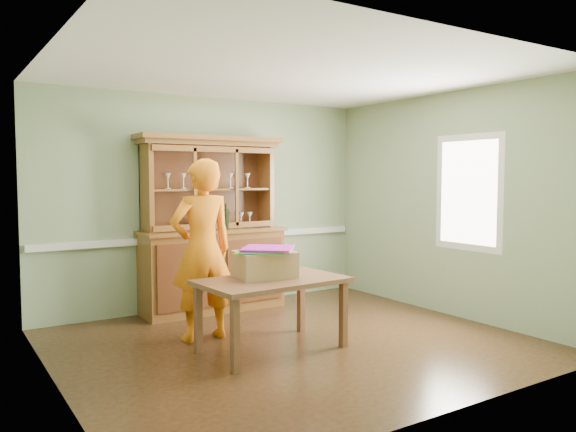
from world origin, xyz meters
TOP-DOWN VIEW (x-y plane):
  - floor at (0.00, 0.00)m, footprint 4.50×4.50m
  - ceiling at (0.00, 0.00)m, footprint 4.50×4.50m
  - wall_back at (0.00, 2.00)m, footprint 4.50×0.00m
  - wall_left at (-2.25, 0.00)m, footprint 0.00×4.00m
  - wall_right at (2.25, 0.00)m, footprint 0.00×4.00m
  - wall_front at (0.00, -2.00)m, footprint 4.50×0.00m
  - chair_rail at (0.00, 1.98)m, footprint 4.41×0.05m
  - framed_map at (-2.23, 0.30)m, footprint 0.03×0.60m
  - window_panel at (2.23, -0.30)m, footprint 0.03×0.96m
  - china_hutch at (-0.08, 1.75)m, footprint 1.86×0.61m
  - dining_table at (-0.29, -0.06)m, footprint 1.44×0.92m
  - cardboard_box at (-0.31, 0.06)m, footprint 0.60×0.51m
  - kite_stack at (-0.30, 0.03)m, footprint 0.66×0.66m
  - person at (-0.71, 0.64)m, footprint 0.68×0.45m

SIDE VIEW (x-z plane):
  - floor at x=0.00m, z-range 0.00..0.00m
  - dining_table at x=-0.29m, z-range 0.27..0.96m
  - china_hutch at x=-0.08m, z-range -0.33..1.86m
  - cardboard_box at x=-0.31m, z-range 0.70..0.95m
  - chair_rail at x=0.00m, z-range 0.86..0.94m
  - person at x=-0.71m, z-range 0.00..1.86m
  - kite_stack at x=-0.30m, z-range 0.95..1.00m
  - wall_back at x=0.00m, z-range -0.90..3.60m
  - wall_left at x=-2.25m, z-range -0.65..3.35m
  - wall_right at x=2.25m, z-range -0.65..3.35m
  - wall_front at x=0.00m, z-range -0.90..3.60m
  - window_panel at x=2.23m, z-range 0.82..2.18m
  - framed_map at x=-2.23m, z-range 1.32..1.78m
  - ceiling at x=0.00m, z-range 2.70..2.70m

